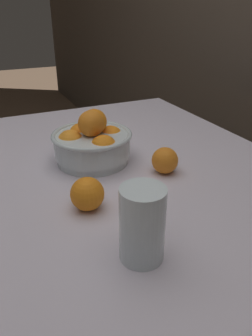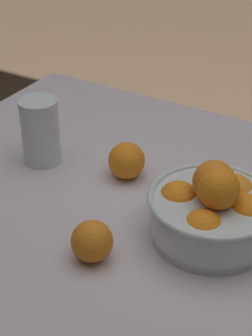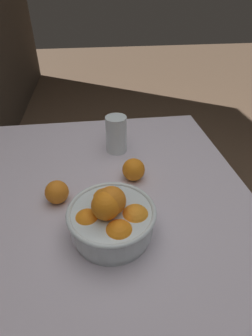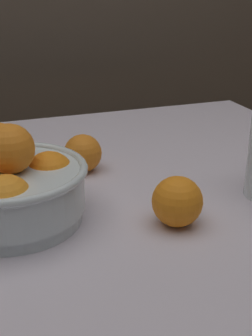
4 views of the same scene
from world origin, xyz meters
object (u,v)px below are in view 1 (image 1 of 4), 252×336
object	(u,v)px
fruit_bowl	(92,142)
juice_glass	(142,229)
orange_loose_near_bowl	(165,160)
orange_loose_front	(87,194)

from	to	relation	value
fruit_bowl	juice_glass	world-z (taller)	fruit_bowl
orange_loose_near_bowl	orange_loose_front	distance (m)	0.25
fruit_bowl	orange_loose_near_bowl	world-z (taller)	fruit_bowl
orange_loose_near_bowl	orange_loose_front	xyz separation A→B (m)	(0.08, -0.24, 0.00)
fruit_bowl	juice_glass	distance (m)	0.41
juice_glass	orange_loose_front	bearing A→B (deg)	-168.74
fruit_bowl	orange_loose_near_bowl	size ratio (longest dim) A/B	3.19
orange_loose_near_bowl	fruit_bowl	bearing A→B (deg)	-134.42
orange_loose_near_bowl	orange_loose_front	size ratio (longest dim) A/B	0.94
juice_glass	orange_loose_front	distance (m)	0.19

